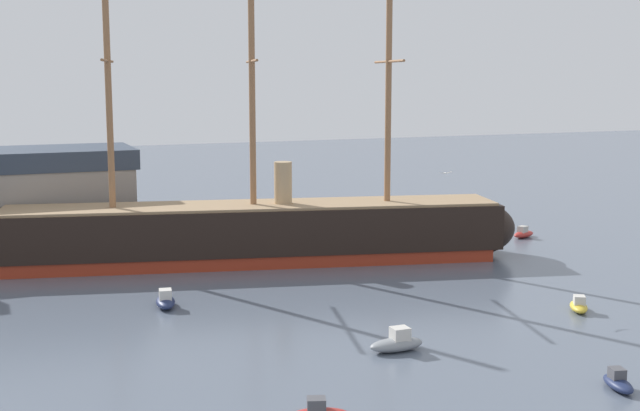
# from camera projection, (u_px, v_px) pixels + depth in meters

# --- Properties ---
(tall_ship) EXTENTS (60.04, 19.02, 29.26)m
(tall_ship) POSITION_uv_depth(u_px,v_px,m) (254.00, 232.00, 86.73)
(tall_ship) COLOR maroon
(tall_ship) RESTS_ON ground
(motorboat_foreground_right) EXTENTS (1.99, 3.27, 1.28)m
(motorboat_foreground_right) POSITION_uv_depth(u_px,v_px,m) (618.00, 382.00, 52.00)
(motorboat_foreground_right) COLOR #1E284C
(motorboat_foreground_right) RESTS_ON ground
(motorboat_near_centre) EXTENTS (3.99, 1.66, 1.67)m
(motorboat_near_centre) POSITION_uv_depth(u_px,v_px,m) (397.00, 343.00, 59.16)
(motorboat_near_centre) COLOR gray
(motorboat_near_centre) RESTS_ON ground
(motorboat_mid_right) EXTENTS (2.78, 3.45, 1.35)m
(motorboat_mid_right) POSITION_uv_depth(u_px,v_px,m) (579.00, 306.00, 69.11)
(motorboat_mid_right) COLOR gold
(motorboat_mid_right) RESTS_ON ground
(motorboat_alongside_bow) EXTENTS (2.11, 3.92, 1.56)m
(motorboat_alongside_bow) POSITION_uv_depth(u_px,v_px,m) (165.00, 301.00, 70.34)
(motorboat_alongside_bow) COLOR #1E284C
(motorboat_alongside_bow) RESTS_ON ground
(motorboat_far_right) EXTENTS (3.60, 2.47, 1.40)m
(motorboat_far_right) POSITION_uv_depth(u_px,v_px,m) (523.00, 233.00, 100.35)
(motorboat_far_right) COLOR #B22D28
(motorboat_far_right) RESTS_ON ground
(seagull_in_flight) EXTENTS (1.37, 0.41, 0.14)m
(seagull_in_flight) POSITION_uv_depth(u_px,v_px,m) (445.00, 173.00, 73.15)
(seagull_in_flight) COLOR silver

